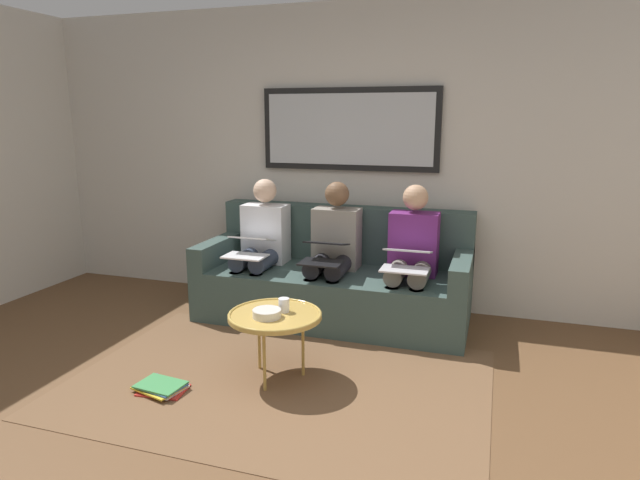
# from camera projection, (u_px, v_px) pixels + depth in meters

# --- Properties ---
(ground_plane) EXTENTS (6.00, 5.20, 0.10)m
(ground_plane) POSITION_uv_depth(u_px,v_px,m) (214.00, 468.00, 2.73)
(ground_plane) COLOR brown
(wall_rear) EXTENTS (6.00, 0.12, 2.60)m
(wall_rear) POSITION_uv_depth(u_px,v_px,m) (352.00, 158.00, 4.84)
(wall_rear) COLOR beige
(wall_rear) RESTS_ON ground_plane
(area_rug) EXTENTS (2.60, 1.80, 0.01)m
(area_rug) POSITION_uv_depth(u_px,v_px,m) (279.00, 382.00, 3.50)
(area_rug) COLOR brown
(area_rug) RESTS_ON ground_plane
(couch) EXTENTS (2.20, 0.90, 0.90)m
(couch) POSITION_uv_depth(u_px,v_px,m) (335.00, 280.00, 4.61)
(couch) COLOR #384C47
(couch) RESTS_ON ground_plane
(framed_mirror) EXTENTS (1.55, 0.05, 0.70)m
(framed_mirror) POSITION_uv_depth(u_px,v_px,m) (349.00, 129.00, 4.70)
(framed_mirror) COLOR black
(coffee_table) EXTENTS (0.60, 0.60, 0.45)m
(coffee_table) POSITION_uv_depth(u_px,v_px,m) (275.00, 316.00, 3.47)
(coffee_table) COLOR tan
(coffee_table) RESTS_ON ground_plane
(cup) EXTENTS (0.07, 0.07, 0.09)m
(cup) POSITION_uv_depth(u_px,v_px,m) (283.00, 305.00, 3.50)
(cup) COLOR silver
(cup) RESTS_ON coffee_table
(bowl) EXTENTS (0.18, 0.18, 0.05)m
(bowl) POSITION_uv_depth(u_px,v_px,m) (267.00, 313.00, 3.40)
(bowl) COLOR beige
(bowl) RESTS_ON coffee_table
(person_left) EXTENTS (0.38, 0.58, 1.14)m
(person_left) POSITION_uv_depth(u_px,v_px,m) (412.00, 254.00, 4.29)
(person_left) COLOR #66236B
(person_left) RESTS_ON couch
(laptop_silver) EXTENTS (0.35, 0.35, 0.15)m
(laptop_silver) POSITION_uv_depth(u_px,v_px,m) (407.00, 259.00, 4.06)
(laptop_silver) COLOR silver
(person_middle) EXTENTS (0.38, 0.58, 1.14)m
(person_middle) POSITION_uv_depth(u_px,v_px,m) (333.00, 248.00, 4.48)
(person_middle) COLOR gray
(person_middle) RESTS_ON couch
(laptop_black) EXTENTS (0.32, 0.38, 0.16)m
(laptop_black) POSITION_uv_depth(u_px,v_px,m) (324.00, 252.00, 4.25)
(laptop_black) COLOR black
(person_right) EXTENTS (0.38, 0.58, 1.14)m
(person_right) POSITION_uv_depth(u_px,v_px,m) (261.00, 242.00, 4.67)
(person_right) COLOR silver
(person_right) RESTS_ON couch
(laptop_white) EXTENTS (0.34, 0.36, 0.15)m
(laptop_white) POSITION_uv_depth(u_px,v_px,m) (249.00, 246.00, 4.45)
(laptop_white) COLOR white
(magazine_stack) EXTENTS (0.33, 0.28, 0.05)m
(magazine_stack) POSITION_uv_depth(u_px,v_px,m) (161.00, 387.00, 3.38)
(magazine_stack) COLOR red
(magazine_stack) RESTS_ON ground_plane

